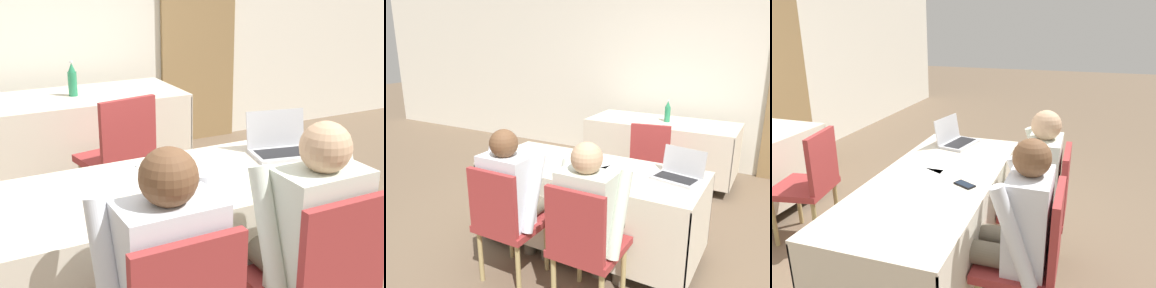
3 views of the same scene
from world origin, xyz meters
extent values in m
cube|color=silver|center=(0.00, 2.67, 1.35)|extent=(12.00, 0.06, 2.70)
cube|color=olive|center=(1.52, 2.61, 1.33)|extent=(0.81, 0.04, 2.65)
cube|color=beige|center=(0.00, 0.00, 0.74)|extent=(1.83, 0.77, 0.02)
cube|color=beige|center=(0.00, -0.38, 0.42)|extent=(1.83, 0.01, 0.62)
cube|color=beige|center=(0.00, 0.38, 0.42)|extent=(1.83, 0.01, 0.62)
cube|color=beige|center=(0.91, 0.00, 0.42)|extent=(0.01, 0.77, 0.62)
cube|color=beige|center=(0.00, 1.96, 0.74)|extent=(1.83, 0.77, 0.02)
cube|color=beige|center=(0.00, 1.58, 0.42)|extent=(1.83, 0.01, 0.62)
cube|color=beige|center=(0.00, 2.34, 0.42)|extent=(1.83, 0.01, 0.62)
cube|color=beige|center=(0.91, 1.96, 0.42)|extent=(0.01, 0.77, 0.62)
cylinder|color=#333333|center=(0.00, 1.96, 0.06)|extent=(0.06, 0.06, 0.12)
cube|color=#B7B7BC|center=(0.69, 0.06, 0.76)|extent=(0.37, 0.28, 0.02)
cube|color=black|center=(0.69, 0.06, 0.77)|extent=(0.32, 0.21, 0.00)
cube|color=#B7B7BC|center=(0.71, 0.18, 0.87)|extent=(0.34, 0.11, 0.20)
cube|color=black|center=(0.71, 0.18, 0.87)|extent=(0.30, 0.10, 0.18)
cube|color=black|center=(-0.06, -0.23, 0.76)|extent=(0.12, 0.15, 0.01)
cube|color=#192333|center=(-0.06, -0.23, 0.76)|extent=(0.11, 0.13, 0.00)
cube|color=white|center=(0.02, 0.14, 0.75)|extent=(0.21, 0.30, 0.00)
cube|color=white|center=(0.18, 0.01, 0.75)|extent=(0.32, 0.36, 0.00)
cube|color=white|center=(-0.21, 0.16, 0.75)|extent=(0.27, 0.34, 0.00)
cylinder|color=#288456|center=(0.06, 1.96, 0.85)|extent=(0.07, 0.07, 0.19)
cone|color=#288456|center=(0.06, 1.96, 0.98)|extent=(0.06, 0.06, 0.07)
cylinder|color=silver|center=(0.06, 1.96, 1.02)|extent=(0.03, 0.03, 0.01)
cube|color=#9E3333|center=(0.32, -0.62, 0.44)|extent=(0.44, 0.44, 0.05)
cube|color=#9E3333|center=(0.32, -0.82, 0.69)|extent=(0.40, 0.04, 0.45)
cylinder|color=tan|center=(0.27, 1.42, 0.21)|extent=(0.04, 0.04, 0.42)
cylinder|color=tan|center=(-0.08, 1.36, 0.21)|extent=(0.04, 0.04, 0.42)
cylinder|color=tan|center=(0.33, 1.08, 0.21)|extent=(0.04, 0.04, 0.42)
cylinder|color=tan|center=(-0.02, 1.02, 0.21)|extent=(0.04, 0.04, 0.42)
cube|color=#9E3333|center=(0.13, 1.22, 0.44)|extent=(0.51, 0.51, 0.05)
cube|color=#9E3333|center=(0.16, 1.02, 0.69)|extent=(0.41, 0.11, 0.45)
cylinder|color=#665B4C|center=(-0.23, -0.49, 0.53)|extent=(0.13, 0.42, 0.13)
cube|color=silver|center=(-0.32, -0.67, 0.73)|extent=(0.36, 0.22, 0.52)
cylinder|color=silver|center=(-0.11, -0.63, 0.73)|extent=(0.08, 0.26, 0.54)
cylinder|color=silver|center=(-0.53, -0.63, 0.73)|extent=(0.08, 0.26, 0.54)
sphere|color=brown|center=(-0.32, -0.67, 1.08)|extent=(0.20, 0.20, 0.20)
cylinder|color=#665B4C|center=(0.41, -0.49, 0.53)|extent=(0.13, 0.42, 0.13)
cylinder|color=#665B4C|center=(0.23, -0.49, 0.53)|extent=(0.13, 0.42, 0.13)
cylinder|color=#665B4C|center=(0.41, -0.31, 0.23)|extent=(0.10, 0.10, 0.47)
cube|color=silver|center=(0.32, -0.67, 0.73)|extent=(0.36, 0.22, 0.52)
cylinder|color=silver|center=(0.53, -0.63, 0.73)|extent=(0.08, 0.26, 0.54)
cylinder|color=silver|center=(0.11, -0.63, 0.73)|extent=(0.08, 0.26, 0.54)
sphere|color=tan|center=(0.32, -0.67, 1.08)|extent=(0.20, 0.20, 0.20)
camera|label=1|loc=(-0.99, -2.12, 1.72)|focal=50.00mm
camera|label=2|loc=(1.34, -2.56, 1.79)|focal=35.00mm
camera|label=3|loc=(-2.10, -0.89, 1.73)|focal=35.00mm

